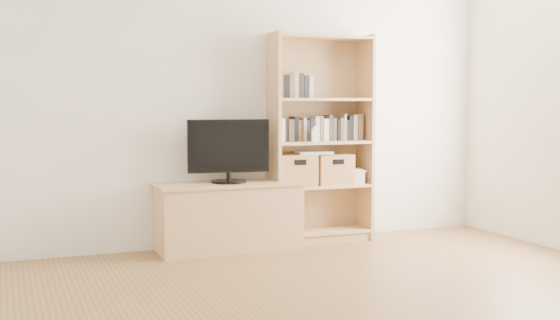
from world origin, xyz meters
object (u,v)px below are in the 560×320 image
bookshelf (321,138)px  television (228,151)px  baby_monitor (315,135)px  basket_left (295,170)px  basket_right (332,169)px  laptop (314,153)px  tv_stand (229,218)px

bookshelf → television: (-0.89, -0.06, -0.08)m
baby_monitor → basket_left: baby_monitor is taller
basket_right → television: bearing=-175.2°
bookshelf → laptop: (-0.08, -0.02, -0.12)m
tv_stand → basket_left: (0.64, 0.06, 0.38)m
bookshelf → laptop: bookshelf is taller
tv_stand → television: 0.58m
tv_stand → basket_right: basket_right is taller
bookshelf → laptop: size_ratio=6.05×
tv_stand → bookshelf: bookshelf is taller
basket_right → baby_monitor: bearing=-154.8°
television → basket_right: television is taller
television → baby_monitor: television is taller
bookshelf → basket_right: 0.30m
basket_left → tv_stand: bearing=-170.8°
bookshelf → television: bookshelf is taller
tv_stand → bookshelf: bearing=3.7°
basket_right → laptop: 0.25m
basket_left → television: bearing=-170.8°
television → laptop: size_ratio=2.25×
laptop → tv_stand: bearing=-168.9°
baby_monitor → tv_stand: bearing=178.8°
tv_stand → television: (0.00, 0.00, 0.58)m
television → basket_right: (1.01, 0.05, -0.20)m
bookshelf → basket_right: bearing=-2.6°
television → basket_left: size_ratio=2.05×
basket_left → basket_right: basket_left is taller
television → basket_left: television is taller
bookshelf → television: 0.90m
television → basket_right: bearing=10.8°
television → baby_monitor: size_ratio=6.23×
laptop → television: bearing=-168.9°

